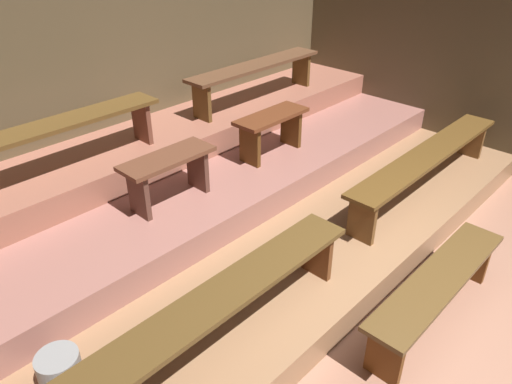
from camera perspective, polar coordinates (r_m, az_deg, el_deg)
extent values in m
cube|color=#9D6B56|center=(4.84, 2.28, -6.71)|extent=(7.06, 4.94, 0.08)
cube|color=brown|center=(5.73, -13.76, 12.02)|extent=(7.06, 0.06, 2.30)
cube|color=brown|center=(6.81, 20.95, 13.78)|extent=(0.06, 4.94, 2.30)
cube|color=#956C4A|center=(4.99, -1.52, -2.98)|extent=(6.26, 3.25, 0.27)
cube|color=#9D645A|center=(5.26, -6.48, 2.10)|extent=(6.26, 1.98, 0.27)
cube|color=#9E5F4C|center=(5.49, -10.06, 6.24)|extent=(6.26, 0.99, 0.27)
cube|color=brown|center=(4.00, 20.82, -9.48)|extent=(1.73, 0.33, 0.04)
cube|color=brown|center=(3.64, 14.92, -18.13)|extent=(0.05, 0.27, 0.42)
cube|color=brown|center=(4.72, 24.15, -7.11)|extent=(0.05, 0.27, 0.42)
cube|color=brown|center=(3.14, -6.28, -13.54)|extent=(2.64, 0.33, 0.04)
cube|color=brown|center=(3.96, 7.21, -7.13)|extent=(0.05, 0.27, 0.42)
cube|color=brown|center=(5.27, 19.71, 4.23)|extent=(2.64, 0.33, 0.04)
cube|color=brown|center=(4.42, 12.37, -3.25)|extent=(0.05, 0.27, 0.42)
cube|color=brown|center=(6.40, 24.08, 5.66)|extent=(0.05, 0.27, 0.42)
cube|color=brown|center=(4.35, -10.42, 3.94)|extent=(0.88, 0.33, 0.04)
cube|color=#533127|center=(4.29, -13.66, -0.29)|extent=(0.05, 0.27, 0.42)
cube|color=#533127|center=(4.63, -6.88, 2.76)|extent=(0.05, 0.27, 0.42)
cube|color=brown|center=(5.19, 1.85, 8.92)|extent=(0.88, 0.33, 0.04)
cube|color=#533113|center=(5.06, -0.73, 5.49)|extent=(0.05, 0.27, 0.42)
cube|color=#533113|center=(5.52, 4.15, 7.60)|extent=(0.05, 0.27, 0.42)
cube|color=brown|center=(4.62, -22.67, 7.31)|extent=(2.00, 0.33, 0.04)
cube|color=brown|center=(5.08, -13.32, 8.06)|extent=(0.05, 0.27, 0.42)
cube|color=brown|center=(6.03, 0.01, 14.69)|extent=(2.00, 0.33, 0.04)
cube|color=brown|center=(5.52, -6.41, 10.51)|extent=(0.05, 0.27, 0.42)
cube|color=brown|center=(6.74, 5.34, 14.22)|extent=(0.05, 0.27, 0.42)
cylinder|color=gray|center=(3.42, -22.07, -18.99)|extent=(0.27, 0.27, 0.26)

